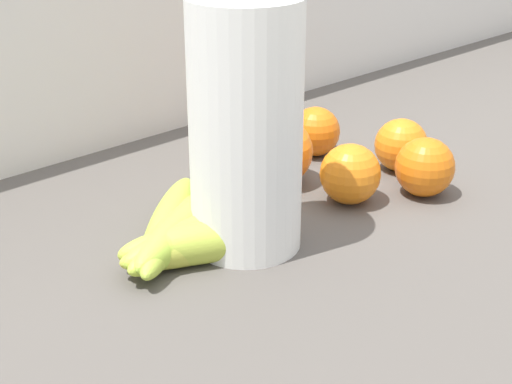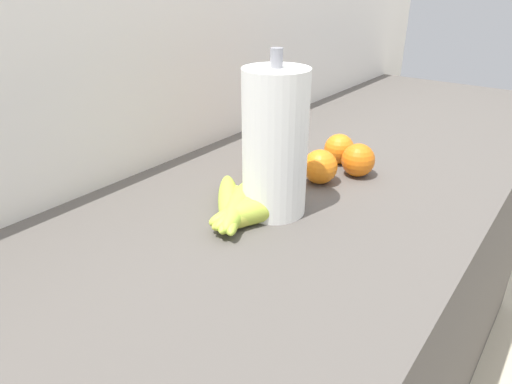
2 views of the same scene
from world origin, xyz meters
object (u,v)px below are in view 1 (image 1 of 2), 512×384
Objects in this scene: orange_right at (315,131)px; paper_towel_roll at (246,128)px; orange_front at (350,174)px; orange_far_right at (401,145)px; banana_bunch at (192,233)px; orange_back_right at (279,151)px; orange_center at (425,167)px.

orange_right is 0.28m from paper_towel_roll.
orange_far_right is at bearing 9.32° from orange_front.
orange_front is 0.15m from orange_right.
banana_bunch is at bearing 177.90° from orange_far_right.
orange_back_right is at bearing -161.27° from orange_right.
orange_far_right is 0.29m from paper_towel_roll.
paper_towel_roll is (-0.23, -0.12, 0.09)m from orange_right.
banana_bunch is 2.55× the size of orange_back_right.
orange_right is at bearing 58.31° from orange_front.
orange_back_right is 1.18× the size of orange_center.
orange_center is (-0.04, -0.06, 0.00)m from orange_far_right.
orange_back_right is 0.16m from orange_far_right.
orange_far_right is 0.08m from orange_center.
orange_back_right reaches higher than orange_far_right.
paper_towel_roll is (-0.13, -0.09, 0.08)m from orange_back_right.
orange_front is 1.00× the size of orange_center.
orange_front is at bearing -170.68° from orange_far_right.
orange_right is 0.23× the size of paper_towel_roll.
orange_front is (0.02, -0.09, -0.01)m from orange_back_right.
orange_front is at bearing -77.04° from orange_back_right.
banana_bunch is at bearing -161.17° from orange_back_right.
orange_center reaches higher than banana_bunch.
orange_front is 0.25× the size of paper_towel_roll.
orange_front reaches higher than orange_right.
orange_center is 0.25m from paper_towel_roll.
orange_center is at bearing -29.66° from orange_front.
orange_back_right is at bearing 18.83° from banana_bunch.
orange_right is (0.28, 0.10, 0.01)m from banana_bunch.
banana_bunch is 0.12m from paper_towel_roll.
orange_front is at bearing -8.74° from banana_bunch.
banana_bunch is 0.29m from orange_center.
orange_back_right is at bearing 125.95° from orange_center.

